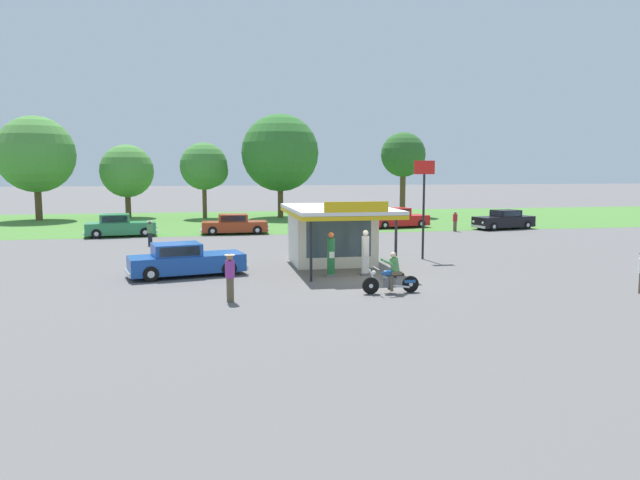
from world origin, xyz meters
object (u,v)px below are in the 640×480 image
Objects in this scene: parked_car_second_row_spare at (398,219)px; bystander_standing_back_lot at (150,232)px; motorcycle_with_rider at (392,276)px; gas_pump_nearside at (331,256)px; bystander_admiring_sedan at (455,221)px; roadside_pole_sign at (424,193)px; parked_car_back_row_right at (234,225)px; parked_car_back_row_far_right at (120,226)px; parked_car_back_row_far_left at (504,220)px; bystander_strolling_foreground at (301,231)px; bystander_leaning_by_kiosk at (230,276)px; gas_pump_offside at (365,254)px; featured_classic_sedan at (185,261)px.

parked_car_second_row_spare reaches higher than bystander_standing_back_lot.
motorcycle_with_rider is at bearing -57.83° from bystander_standing_back_lot.
bystander_admiring_sedan is (13.18, 16.82, -0.09)m from gas_pump_nearside.
roadside_pole_sign is at bearing -30.18° from bystander_standing_back_lot.
parked_car_back_row_far_right is at bearing -178.37° from parked_car_back_row_right.
gas_pump_nearside is 21.22m from parked_car_back_row_far_right.
parked_car_back_row_far_left is 2.98× the size of bystander_strolling_foreground.
parked_car_back_row_far_right is 22.24m from roadside_pole_sign.
bystander_strolling_foreground is at bearing 71.54° from bystander_leaning_by_kiosk.
featured_classic_sedan is at bearing 170.62° from gas_pump_offside.
featured_classic_sedan is 17.11m from parked_car_back_row_right.
featured_classic_sedan is (-7.83, 5.24, 0.02)m from motorcycle_with_rider.
bystander_standing_back_lot is (-18.62, -7.96, 0.08)m from parked_car_second_row_spare.
gas_pump_nearside is 1.27× the size of bystander_standing_back_lot.
featured_classic_sedan is 29.04m from parked_car_back_row_far_left.
gas_pump_offside is 7.46m from bystander_leaning_by_kiosk.
parked_car_back_row_right is at bearing 46.33° from bystander_standing_back_lot.
featured_classic_sedan is at bearing 146.19° from motorcycle_with_rider.
roadside_pole_sign is (-7.42, -12.82, 2.68)m from bystander_admiring_sedan.
gas_pump_offside is at bearing -82.51° from bystander_strolling_foreground.
parked_car_back_row_far_left is at bearing -1.27° from parked_car_back_row_right.
parked_car_back_row_far_left is 3.44× the size of bystander_standing_back_lot.
bystander_leaning_by_kiosk is at bearing -130.05° from bystander_admiring_sedan.
gas_pump_nearside is 0.88× the size of motorcycle_with_rider.
bystander_admiring_sedan is 0.29× the size of roadside_pole_sign.
parked_car_back_row_far_right is at bearing 179.53° from parked_car_back_row_far_left.
bystander_leaning_by_kiosk is (-6.11, -4.28, -0.00)m from gas_pump_offside.
bystander_strolling_foreground reaches higher than featured_classic_sedan.
featured_classic_sedan is 25.02m from parked_car_second_row_spare.
featured_classic_sedan is at bearing -73.12° from parked_car_back_row_far_right.
gas_pump_offside is at bearing -112.00° from parked_car_second_row_spare.
bystander_leaning_by_kiosk is at bearing -176.87° from motorcycle_with_rider.
motorcycle_with_rider is at bearing -126.71° from parked_car_back_row_far_left.
bystander_standing_back_lot is at bearing 129.72° from gas_pump_offside.
bystander_admiring_sedan is 15.05m from roadside_pole_sign.
gas_pump_offside is at bearing -74.79° from parked_car_back_row_right.
featured_classic_sedan is 5.85m from bystander_leaning_by_kiosk.
bystander_leaning_by_kiosk reaches higher than bystander_standing_back_lot.
bystander_standing_back_lot is at bearing -64.96° from parked_car_back_row_far_right.
motorcycle_with_rider is at bearing -90.47° from gas_pump_offside.
roadside_pole_sign is (5.53, -6.07, 2.52)m from bystander_strolling_foreground.
motorcycle_with_rider is at bearing -84.74° from bystander_strolling_foreground.
gas_pump_nearside reaches higher than bystander_strolling_foreground.
bystander_standing_back_lot is (2.55, -5.46, 0.10)m from parked_car_back_row_far_right.
bystander_leaning_by_kiosk is 0.97× the size of bystander_strolling_foreground.
bystander_admiring_sedan is at bearing -168.98° from parked_car_back_row_far_left.
featured_classic_sedan is 1.06× the size of parked_car_back_row_far_right.
gas_pump_nearside is at bearing -79.47° from parked_car_back_row_right.
bystander_strolling_foreground reaches higher than parked_car_second_row_spare.
bystander_standing_back_lot is (-10.36, 12.47, -0.11)m from gas_pump_offside.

